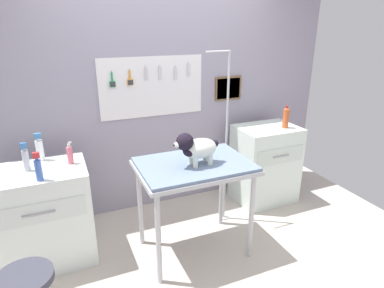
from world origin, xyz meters
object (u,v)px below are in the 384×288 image
at_px(dog, 196,147).
at_px(counter_left, 43,216).
at_px(grooming_table, 194,172).
at_px(cabinet_right, 265,164).
at_px(grooming_arm, 225,147).
at_px(soda_bottle, 286,118).
at_px(pump_bottle_white, 70,155).

xyz_separation_m(dog, counter_left, (-1.25, 0.44, -0.61)).
bearing_deg(grooming_table, cabinet_right, 26.04).
xyz_separation_m(grooming_arm, soda_bottle, (0.81, 0.11, 0.19)).
distance_m(grooming_table, dog, 0.25).
bearing_deg(pump_bottle_white, grooming_table, -24.00).
bearing_deg(counter_left, pump_bottle_white, 7.15).
bearing_deg(counter_left, grooming_table, -17.46).
bearing_deg(soda_bottle, grooming_arm, -172.44).
bearing_deg(grooming_arm, grooming_table, -144.11).
bearing_deg(soda_bottle, counter_left, -178.38).
xyz_separation_m(cabinet_right, pump_bottle_white, (-2.12, -0.13, 0.50)).
xyz_separation_m(counter_left, soda_bottle, (2.57, 0.07, 0.59)).
relative_size(grooming_table, pump_bottle_white, 4.97).
xyz_separation_m(counter_left, pump_bottle_white, (0.29, 0.04, 0.51)).
height_order(grooming_arm, pump_bottle_white, grooming_arm).
distance_m(dog, counter_left, 1.46).
xyz_separation_m(grooming_arm, cabinet_right, (0.65, 0.20, -0.38)).
bearing_deg(soda_bottle, dog, -158.66).
relative_size(counter_left, cabinet_right, 0.96).
height_order(dog, cabinet_right, dog).
xyz_separation_m(counter_left, cabinet_right, (2.40, 0.16, 0.02)).
distance_m(counter_left, soda_bottle, 2.63).
bearing_deg(cabinet_right, grooming_table, -153.96).
bearing_deg(grooming_arm, soda_bottle, 7.56).
bearing_deg(grooming_arm, pump_bottle_white, 177.21).
height_order(grooming_table, cabinet_right, cabinet_right).
bearing_deg(dog, soda_bottle, 21.34).
bearing_deg(grooming_table, soda_bottle, 19.67).
height_order(counter_left, cabinet_right, cabinet_right).
relative_size(grooming_table, counter_left, 1.12).
bearing_deg(dog, grooming_table, 82.54).
height_order(dog, soda_bottle, dog).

